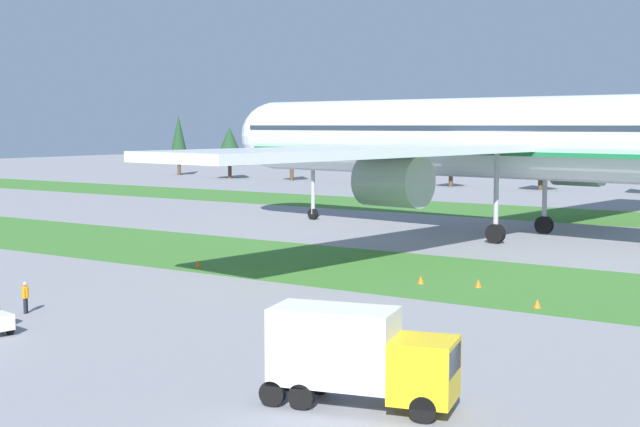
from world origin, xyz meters
The scene contains 9 objects.
grass_strip_near centered at (0.00, 32.91, 0.00)m, with size 320.00×16.77×0.01m, color #3D752D.
grass_strip_far centered at (0.00, 78.44, 0.00)m, with size 320.00×16.77×0.01m, color #3D752D.
airliner centered at (2.93, 55.47, 9.04)m, with size 63.95×79.20×25.20m.
catering_truck centered at (19.17, 5.37, 1.95)m, with size 7.31×3.99×3.58m.
ground_crew_marshaller centered at (-4.38, 9.15, 0.95)m, with size 0.37×0.47×1.74m.
taxiway_marker_0 centered at (12.63, 30.24, 0.26)m, with size 0.44×0.44×0.52m, color orange.
taxiway_marker_1 centered at (9.01, 29.40, 0.26)m, with size 0.44×0.44×0.51m, color orange.
taxiway_marker_2 centered at (18.04, 26.19, 0.24)m, with size 0.44×0.44×0.47m, color orange.
taxiway_marker_3 centered at (-7.38, 26.36, 0.27)m, with size 0.44×0.44×0.55m, color orange.
Camera 1 is at (36.05, -21.90, 10.18)m, focal length 50.92 mm.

